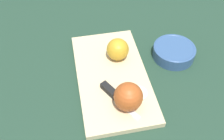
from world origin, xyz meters
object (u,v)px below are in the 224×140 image
at_px(knife, 113,93).
at_px(bowl, 174,51).
at_px(apple_half_right, 128,97).
at_px(apple_half_left, 118,49).

bearing_deg(knife, bowl, 89.88).
bearing_deg(apple_half_right, knife, -139.42).
height_order(apple_half_right, knife, apple_half_right).
distance_m(apple_half_right, bowl, 0.27).
xyz_separation_m(apple_half_right, knife, (-0.04, -0.04, -0.03)).
bearing_deg(knife, apple_half_left, 132.76).
bearing_deg(bowl, apple_half_left, -83.44).
bearing_deg(apple_half_left, apple_half_right, 156.05).
xyz_separation_m(apple_half_left, bowl, (-0.02, 0.19, -0.03)).
relative_size(knife, bowl, 0.91).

